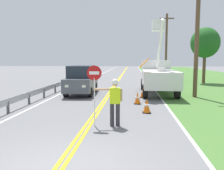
% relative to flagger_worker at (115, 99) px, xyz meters
% --- Properties ---
extents(ground_plane, '(160.00, 160.00, 0.00)m').
position_rel_flagger_worker_xyz_m(ground_plane, '(-1.04, -3.59, -1.05)').
color(ground_plane, slate).
extents(centerline_yellow_left, '(0.11, 110.00, 0.01)m').
position_rel_flagger_worker_xyz_m(centerline_yellow_left, '(-1.13, 16.41, -1.04)').
color(centerline_yellow_left, yellow).
rests_on(centerline_yellow_left, ground).
extents(centerline_yellow_right, '(0.11, 110.00, 0.01)m').
position_rel_flagger_worker_xyz_m(centerline_yellow_right, '(-0.95, 16.41, -1.04)').
color(centerline_yellow_right, yellow).
rests_on(centerline_yellow_right, ground).
extents(edge_line_right, '(0.12, 110.00, 0.01)m').
position_rel_flagger_worker_xyz_m(edge_line_right, '(2.56, 16.41, -1.04)').
color(edge_line_right, silver).
rests_on(edge_line_right, ground).
extents(edge_line_left, '(0.12, 110.00, 0.01)m').
position_rel_flagger_worker_xyz_m(edge_line_left, '(-4.64, 16.41, -1.04)').
color(edge_line_left, silver).
rests_on(edge_line_left, ground).
extents(flagger_worker, '(1.08, 0.28, 1.83)m').
position_rel_flagger_worker_xyz_m(flagger_worker, '(0.00, 0.00, 0.00)').
color(flagger_worker, '#2D2D33').
rests_on(flagger_worker, ground).
extents(stop_sign_paddle, '(0.56, 0.04, 2.33)m').
position_rel_flagger_worker_xyz_m(stop_sign_paddle, '(-0.76, -0.08, 0.66)').
color(stop_sign_paddle, silver).
rests_on(stop_sign_paddle, ground).
extents(utility_bucket_truck, '(2.73, 6.83, 5.50)m').
position_rel_flagger_worker_xyz_m(utility_bucket_truck, '(2.57, 9.13, 0.37)').
color(utility_bucket_truck, silver).
rests_on(utility_bucket_truck, ground).
extents(oncoming_suv_nearest, '(2.05, 4.67, 2.10)m').
position_rel_flagger_worker_xyz_m(oncoming_suv_nearest, '(-3.05, 8.04, 0.01)').
color(oncoming_suv_nearest, '#4C5156').
rests_on(oncoming_suv_nearest, ground).
extents(utility_pole_near, '(1.80, 0.28, 8.35)m').
position_rel_flagger_worker_xyz_m(utility_pole_near, '(4.91, 7.38, 3.31)').
color(utility_pole_near, brown).
rests_on(utility_pole_near, ground).
extents(utility_pole_mid, '(1.80, 0.28, 8.33)m').
position_rel_flagger_worker_xyz_m(utility_pole_mid, '(4.99, 22.18, 3.30)').
color(utility_pole_mid, brown).
rests_on(utility_pole_mid, ground).
extents(traffic_cone_lead, '(0.40, 0.40, 0.70)m').
position_rel_flagger_worker_xyz_m(traffic_cone_lead, '(1.37, 2.34, -0.71)').
color(traffic_cone_lead, orange).
rests_on(traffic_cone_lead, ground).
extents(traffic_cone_mid, '(0.40, 0.40, 0.70)m').
position_rel_flagger_worker_xyz_m(traffic_cone_mid, '(0.97, 4.56, -0.71)').
color(traffic_cone_mid, orange).
rests_on(traffic_cone_mid, ground).
extents(traffic_cone_tail, '(0.40, 0.40, 0.70)m').
position_rel_flagger_worker_xyz_m(traffic_cone_tail, '(1.38, 6.80, -0.71)').
color(traffic_cone_tail, orange).
rests_on(traffic_cone_tail, ground).
extents(guardrail_left_shoulder, '(0.10, 32.00, 0.71)m').
position_rel_flagger_worker_xyz_m(guardrail_left_shoulder, '(-5.24, 12.00, -0.53)').
color(guardrail_left_shoulder, '#9EA0A3').
rests_on(guardrail_left_shoulder, ground).
extents(roadside_tree_verge, '(3.00, 3.00, 5.90)m').
position_rel_flagger_worker_xyz_m(roadside_tree_verge, '(8.30, 16.95, 3.22)').
color(roadside_tree_verge, brown).
rests_on(roadside_tree_verge, ground).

